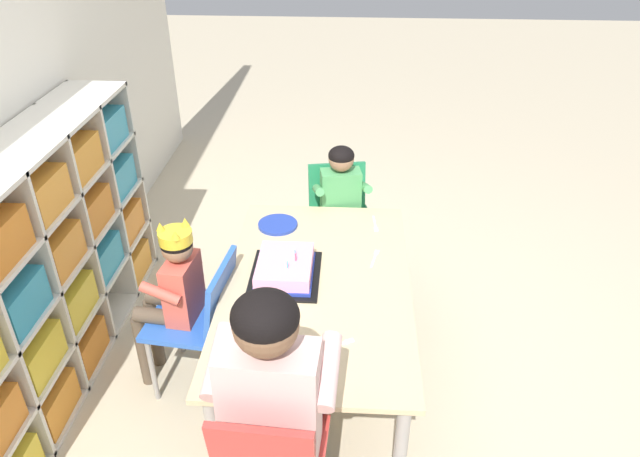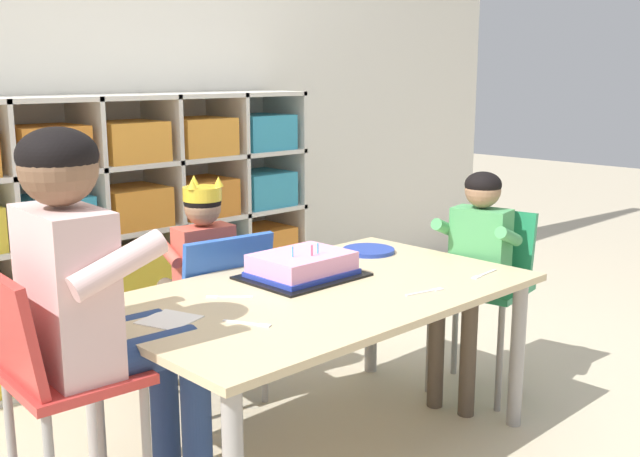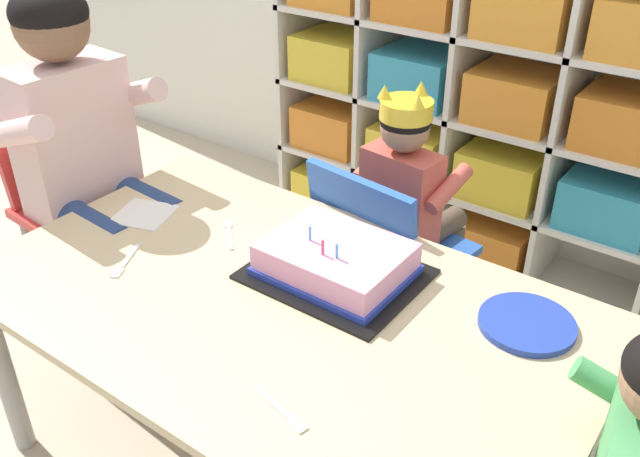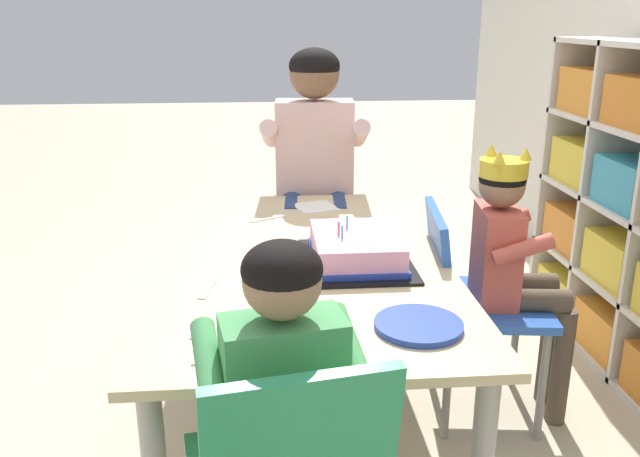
% 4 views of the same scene
% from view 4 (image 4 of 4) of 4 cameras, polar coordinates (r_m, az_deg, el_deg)
% --- Properties ---
extents(ground, '(16.00, 16.00, 0.00)m').
position_cam_4_polar(ground, '(2.13, -1.32, -16.50)').
color(ground, beige).
extents(activity_table, '(1.35, 0.80, 0.55)m').
position_cam_4_polar(activity_table, '(1.90, -1.43, -4.22)').
color(activity_table, '#D1B789').
rests_on(activity_table, ground).
extents(classroom_chair_blue, '(0.41, 0.40, 0.66)m').
position_cam_4_polar(classroom_chair_blue, '(2.06, 12.85, -5.51)').
color(classroom_chair_blue, blue).
rests_on(classroom_chair_blue, ground).
extents(child_with_crown, '(0.31, 0.32, 0.85)m').
position_cam_4_polar(child_with_crown, '(2.04, 16.22, -2.05)').
color(child_with_crown, '#D15647').
rests_on(child_with_crown, ground).
extents(classroom_chair_adult_side, '(0.35, 0.36, 0.76)m').
position_cam_4_polar(classroom_chair_adult_side, '(2.70, -0.47, 2.34)').
color(classroom_chair_adult_side, red).
rests_on(classroom_chair_adult_side, ground).
extents(adult_helper_seated, '(0.44, 0.42, 1.09)m').
position_cam_4_polar(adult_helper_seated, '(2.54, -0.45, 6.11)').
color(adult_helper_seated, beige).
rests_on(adult_helper_seated, ground).
extents(guest_at_table_side, '(0.32, 0.32, 0.86)m').
position_cam_4_polar(guest_at_table_side, '(1.24, -3.60, -13.81)').
color(guest_at_table_side, '#4C9E5B').
rests_on(guest_at_table_side, ground).
extents(birthday_cake_on_tray, '(0.37, 0.30, 0.12)m').
position_cam_4_polar(birthday_cake_on_tray, '(1.83, 3.12, -1.88)').
color(birthday_cake_on_tray, black).
rests_on(birthday_cake_on_tray, activity_table).
extents(paper_plate_stack, '(0.20, 0.20, 0.01)m').
position_cam_4_polar(paper_plate_stack, '(1.48, 8.51, -8.27)').
color(paper_plate_stack, '#233DA3').
rests_on(paper_plate_stack, activity_table).
extents(paper_napkin_square, '(0.17, 0.17, 0.00)m').
position_cam_4_polar(paper_napkin_square, '(2.37, -0.40, 1.89)').
color(paper_napkin_square, white).
rests_on(paper_napkin_square, activity_table).
extents(fork_near_child_seat, '(0.11, 0.11, 0.00)m').
position_cam_4_polar(fork_near_child_seat, '(2.14, 1.76, 0.16)').
color(fork_near_child_seat, white).
rests_on(fork_near_child_seat, activity_table).
extents(fork_beside_plate_stack, '(0.08, 0.13, 0.00)m').
position_cam_4_polar(fork_beside_plate_stack, '(2.23, -4.75, 0.80)').
color(fork_beside_plate_stack, white).
rests_on(fork_beside_plate_stack, activity_table).
extents(fork_at_table_front_edge, '(0.15, 0.03, 0.00)m').
position_cam_4_polar(fork_at_table_front_edge, '(1.42, -10.84, -9.84)').
color(fork_at_table_front_edge, white).
rests_on(fork_at_table_front_edge, activity_table).
extents(fork_scattered_mid_table, '(0.14, 0.05, 0.00)m').
position_cam_4_polar(fork_scattered_mid_table, '(1.68, -9.60, -5.18)').
color(fork_scattered_mid_table, white).
rests_on(fork_scattered_mid_table, activity_table).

